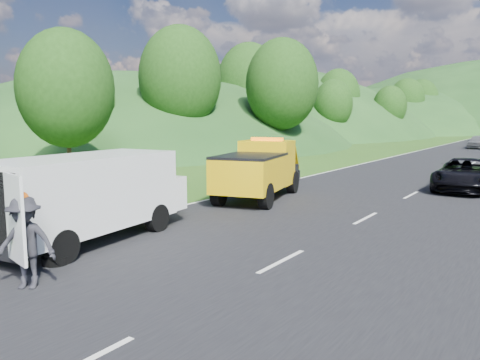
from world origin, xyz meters
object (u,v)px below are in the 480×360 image
Objects in this scene: tow_truck at (259,170)px; woman at (172,212)px; spare_tire at (56,265)px; white_van at (90,193)px; worker at (28,289)px; suitcase at (115,206)px; child at (160,227)px; passing_suv at (464,191)px.

tow_truck is 4.65m from woman.
tow_truck is 10.09× the size of spare_tire.
white_van is 2.60m from spare_tire.
worker is 3.62× the size of suitcase.
tow_truck is at bearing 127.90° from child.
suitcase is 16.47m from passing_suv.
worker is at bearing -108.01° from passing_suv.
spare_tire is (3.67, -5.02, -0.27)m from suitcase.
woman reaches higher than spare_tire.
child reaches higher than spare_tire.
spare_tire is at bearing -45.54° from child.
worker reaches higher than suitcase.
spare_tire is at bearing -99.46° from tow_truck.
suitcase is at bearing -131.02° from tow_truck.
tow_truck is at bearing -26.33° from woman.
woman is 2.37× the size of spare_tire.
tow_truck is 0.89× the size of white_van.
passing_suv is (7.27, 16.30, -1.40)m from white_van.
spare_tire is 0.12× the size of passing_suv.
suitcase is 0.10× the size of passing_suv.
spare_tire is at bearing -53.78° from suitcase.
passing_suv is at bearing 33.46° from tow_truck.
child is at bearing 71.83° from worker.
white_van reaches higher than passing_suv.
child is (0.20, -6.35, -1.29)m from tow_truck.
spare_tire is (0.83, -10.58, -1.29)m from tow_truck.
white_van is at bearing -117.00° from passing_suv.
passing_suv reaches higher than child.
child is at bearing -158.66° from woman.
white_van is 2.76m from child.
suitcase is (-2.59, 3.11, -1.14)m from white_van.
woman is 14.45m from passing_suv.
spare_tire is (0.63, -4.23, 0.00)m from child.
white_van is 13.64× the size of suitcase.
child is at bearing -102.10° from tow_truck.
suitcase reaches higher than spare_tire.
suitcase is (-2.84, -5.56, -1.02)m from tow_truck.
suitcase is (-3.05, 0.78, 0.27)m from child.
passing_suv reaches higher than spare_tire.
tow_truck is 6.33m from suitcase.
woman is 0.27× the size of passing_suv.
white_van is at bearing -65.13° from child.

